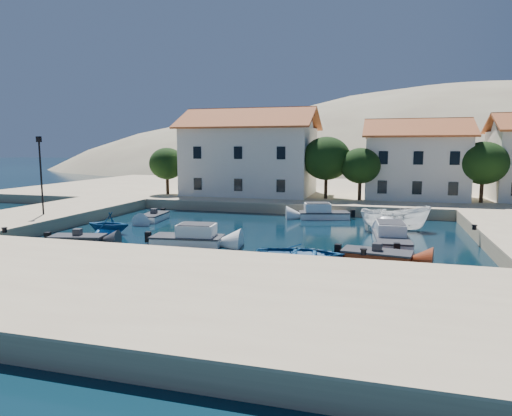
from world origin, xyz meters
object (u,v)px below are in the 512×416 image
Objects in this scene: rowboat_south at (300,261)px; boat_east at (395,231)px; lamppost at (41,168)px; cabin_cruiser_south at (187,238)px; cabin_cruiser_east at (391,238)px; building_left at (250,151)px; building_mid at (416,158)px.

boat_east reaches higher than rowboat_south.
cabin_cruiser_south is at bearing -13.06° from lamppost.
cabin_cruiser_south is 16.09m from boat_east.
boat_east is at bearing -32.76° from rowboat_south.
cabin_cruiser_south reaches higher than boat_east.
cabin_cruiser_south is at bearing 67.60° from rowboat_south.
cabin_cruiser_east is at bearing 0.65° from lamppost.
building_mid is (18.00, 1.00, -0.71)m from building_left.
cabin_cruiser_east is at bearing 162.21° from boat_east.
rowboat_south is at bearing -13.88° from lamppost.
cabin_cruiser_south is at bearing -122.50° from building_mid.
cabin_cruiser_east reaches higher than rowboat_south.
rowboat_south is at bearing -21.53° from cabin_cruiser_south.
cabin_cruiser_south is at bearing 110.28° from boat_east.
boat_east is at bearing 28.16° from cabin_cruiser_south.
lamppost is at bearing 69.04° from rowboat_south.
cabin_cruiser_south is at bearing 100.48° from cabin_cruiser_east.
rowboat_south is (7.87, -2.16, -0.48)m from cabin_cruiser_south.
lamppost reaches higher than cabin_cruiser_south.
lamppost is (-11.50, -20.00, -1.18)m from building_left.
rowboat_south is (-7.58, -26.41, -5.22)m from building_mid.
cabin_cruiser_east is (26.96, 0.31, -4.28)m from lamppost.
building_mid reaches higher than cabin_cruiser_south.
cabin_cruiser_east is (5.04, 5.72, 0.48)m from rowboat_south.
cabin_cruiser_east is at bearing 9.21° from cabin_cruiser_south.
building_left is 2.92× the size of rowboat_south.
boat_east is at bearing 12.03° from lamppost.
cabin_cruiser_south reaches higher than rowboat_south.
rowboat_south is at bearing 140.23° from boat_east.
cabin_cruiser_south is 13.40m from cabin_cruiser_east.
building_mid is at bearing -11.94° from cabin_cruiser_east.
lamppost is 1.29× the size of cabin_cruiser_south.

